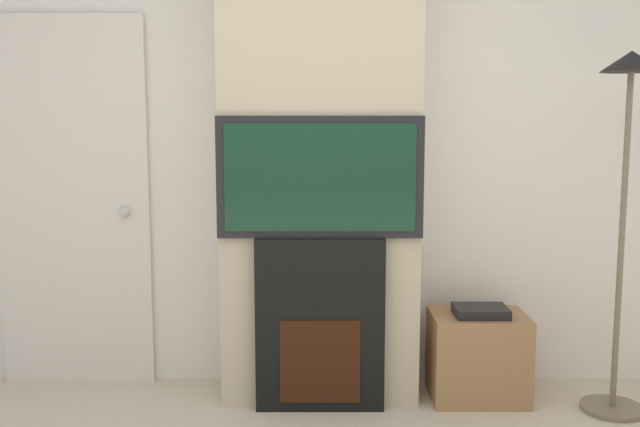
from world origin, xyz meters
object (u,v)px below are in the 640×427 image
object	(u,v)px
floor_lamp	(626,157)
television	(320,177)
fireplace	(320,324)
media_stand	(478,355)

from	to	relation	value
floor_lamp	television	bearing A→B (deg)	178.32
fireplace	television	xyz separation A→B (m)	(0.00, -0.00, 0.75)
television	floor_lamp	bearing A→B (deg)	-1.68
fireplace	television	bearing A→B (deg)	-90.00
fireplace	media_stand	world-z (taller)	fireplace
media_stand	television	bearing A→B (deg)	-171.66
fireplace	floor_lamp	size ratio (longest dim) A/B	0.49
floor_lamp	media_stand	world-z (taller)	floor_lamp
television	floor_lamp	world-z (taller)	floor_lamp
television	media_stand	size ratio (longest dim) A/B	2.01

